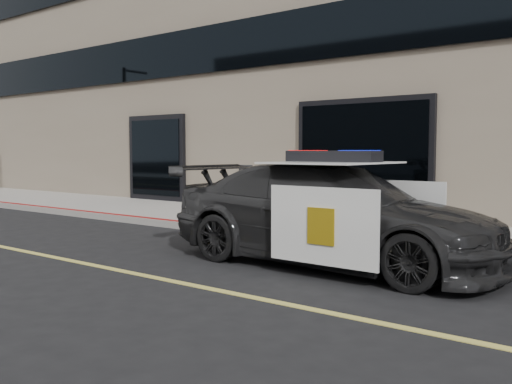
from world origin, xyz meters
The scene contains 4 objects.
ground centered at (0.00, 0.00, 0.00)m, with size 120.00×120.00×0.00m, color black.
sidewalk_n centered at (0.00, 5.25, 0.07)m, with size 60.00×3.50×0.15m, color gray.
police_car centered at (1.01, 2.20, 0.75)m, with size 2.39×5.14×1.67m.
fire_hydrant centered at (-1.81, 4.52, 0.55)m, with size 0.39×0.54×0.86m.
Camera 1 is at (5.21, -4.97, 1.66)m, focal length 40.00 mm.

